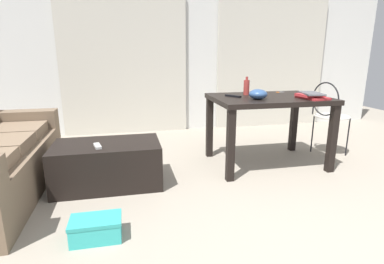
{
  "coord_description": "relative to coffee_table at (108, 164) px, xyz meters",
  "views": [
    {
      "loc": [
        -1.18,
        -1.25,
        1.2
      ],
      "look_at": [
        -0.54,
        1.69,
        0.41
      ],
      "focal_mm": 28.48,
      "sensor_mm": 36.0,
      "label": 1
    }
  ],
  "objects": [
    {
      "name": "shoebox",
      "position": [
        -0.04,
        -0.88,
        -0.13
      ],
      "size": [
        0.33,
        0.21,
        0.15
      ],
      "color": "#33B2AD",
      "rests_on": "ground"
    },
    {
      "name": "tv_remote_on_table",
      "position": [
        1.3,
        0.27,
        0.56
      ],
      "size": [
        0.14,
        0.18,
        0.02
      ],
      "primitive_type": "cube",
      "rotation": [
        0.0,
        0.0,
        0.56
      ],
      "color": "black",
      "rests_on": "craft_table"
    },
    {
      "name": "scissors",
      "position": [
        1.95,
        0.52,
        0.55
      ],
      "size": [
        0.1,
        0.06,
        0.0
      ],
      "color": "#9EA0A5",
      "rests_on": "craft_table"
    },
    {
      "name": "craft_table",
      "position": [
        1.68,
        0.22,
        0.44
      ],
      "size": [
        1.19,
        0.84,
        0.75
      ],
      "color": "black",
      "rests_on": "ground"
    },
    {
      "name": "book_stack",
      "position": [
        2.03,
        -0.02,
        0.58
      ],
      "size": [
        0.26,
        0.32,
        0.06
      ],
      "color": "red",
      "rests_on": "craft_table"
    },
    {
      "name": "bottle_near",
      "position": [
        1.49,
        0.39,
        0.63
      ],
      "size": [
        0.06,
        0.06,
        0.2
      ],
      "color": "#99332D",
      "rests_on": "craft_table"
    },
    {
      "name": "bowl",
      "position": [
        1.48,
        0.06,
        0.6
      ],
      "size": [
        0.18,
        0.18,
        0.1
      ],
      "primitive_type": "ellipsoid",
      "color": "#2D4C7A",
      "rests_on": "craft_table"
    },
    {
      "name": "ground_plane",
      "position": [
        1.37,
        -0.14,
        -0.2
      ],
      "size": [
        8.44,
        8.44,
        0.0
      ],
      "primitive_type": "plane",
      "color": "gray"
    },
    {
      "name": "wall_back",
      "position": [
        1.37,
        2.02,
        1.01
      ],
      "size": [
        6.12,
        0.1,
        2.43
      ],
      "primitive_type": "cube",
      "color": "silver",
      "rests_on": "ground"
    },
    {
      "name": "coffee_table",
      "position": [
        0.0,
        0.0,
        0.0
      ],
      "size": [
        0.95,
        0.55,
        0.4
      ],
      "color": "black",
      "rests_on": "ground"
    },
    {
      "name": "wire_chair",
      "position": [
        2.52,
        0.35,
        0.34
      ],
      "size": [
        0.4,
        0.42,
        0.88
      ],
      "color": "silver",
      "rests_on": "ground"
    },
    {
      "name": "tv_remote_primary",
      "position": [
        -0.07,
        -0.1,
        0.21
      ],
      "size": [
        0.08,
        0.16,
        0.02
      ],
      "primitive_type": "cube",
      "rotation": [
        0.0,
        0.0,
        0.24
      ],
      "color": "#B7B7B2",
      "rests_on": "coffee_table"
    },
    {
      "name": "curtains",
      "position": [
        1.37,
        1.94,
        0.81
      ],
      "size": [
        4.18,
        0.03,
        2.02
      ],
      "color": "beige",
      "rests_on": "ground"
    }
  ]
}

